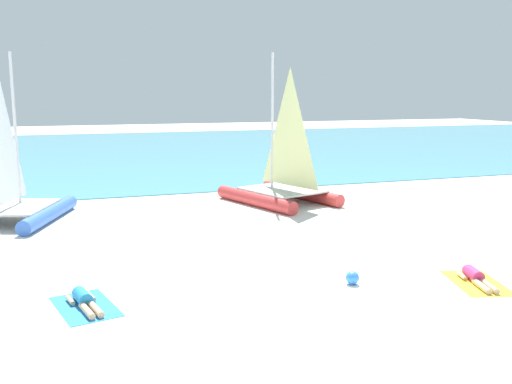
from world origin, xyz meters
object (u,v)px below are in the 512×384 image
(sailboat_blue, at_px, (13,197))
(beach_ball, at_px, (352,278))
(sailboat_red, at_px, (281,181))
(towel_left, at_px, (85,307))
(sunbather_right, at_px, (476,277))
(sunbather_left, at_px, (84,300))
(towel_right, at_px, (477,283))

(sailboat_blue, height_order, beach_ball, sailboat_blue)
(sailboat_red, relative_size, towel_left, 3.19)
(sailboat_red, bearing_deg, sunbather_right, -103.98)
(sunbather_left, relative_size, beach_ball, 4.76)
(sunbather_left, height_order, sunbather_right, same)
(sunbather_left, xyz_separation_m, beach_ball, (6.05, -0.65, 0.03))
(sunbather_left, xyz_separation_m, towel_right, (8.88, -1.56, -0.13))
(sailboat_blue, xyz_separation_m, towel_left, (1.93, -9.18, -0.87))
(towel_left, bearing_deg, sailboat_red, 48.75)
(sailboat_red, xyz_separation_m, sunbather_right, (0.73, -10.73, -0.77))
(beach_ball, bearing_deg, towel_right, -17.64)
(sunbather_left, relative_size, towel_right, 0.82)
(sailboat_blue, bearing_deg, beach_ball, -30.97)
(sailboat_red, bearing_deg, sunbather_left, -149.37)
(sailboat_blue, distance_m, sailboat_red, 10.08)
(sailboat_red, relative_size, towel_right, 3.19)
(sailboat_red, bearing_deg, beach_ball, -120.00)
(towel_right, bearing_deg, towel_left, 170.46)
(towel_right, xyz_separation_m, beach_ball, (-2.84, 0.90, 0.16))
(towel_right, distance_m, sunbather_right, 0.14)
(towel_left, distance_m, beach_ball, 6.06)
(beach_ball, bearing_deg, sailboat_red, 77.87)
(sailboat_blue, distance_m, towel_right, 15.20)
(sailboat_blue, distance_m, beach_ball, 12.62)
(sailboat_blue, height_order, sunbather_right, sailboat_blue)
(sailboat_blue, distance_m, sunbather_left, 9.34)
(towel_left, bearing_deg, towel_right, -9.54)
(sailboat_blue, bearing_deg, sunbather_left, -58.29)
(sailboat_blue, bearing_deg, sailboat_red, 20.56)
(sailboat_blue, height_order, towel_right, sailboat_blue)
(sunbather_left, bearing_deg, towel_left, -90.00)
(towel_right, relative_size, beach_ball, 5.81)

